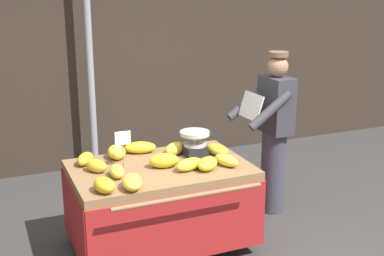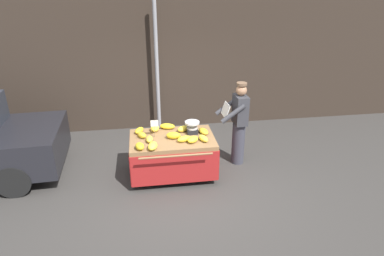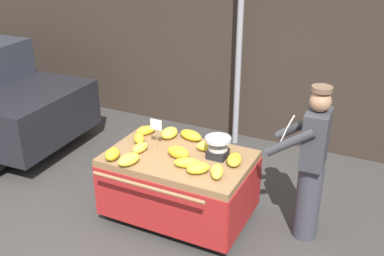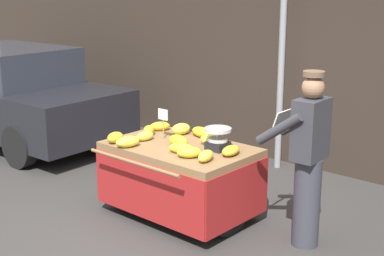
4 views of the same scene
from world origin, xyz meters
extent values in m
plane|color=#383533|center=(0.00, 0.00, 0.00)|extent=(60.00, 60.00, 0.00)
cube|color=#332821|center=(0.00, 2.99, 1.79)|extent=(16.00, 0.24, 3.58)
cylinder|color=gray|center=(-0.27, 2.59, 1.56)|extent=(0.09, 0.09, 3.12)
cube|color=olive|center=(-0.14, 0.46, 0.77)|extent=(1.56, 1.00, 0.08)
cylinder|color=black|center=(-0.84, 0.46, 0.38)|extent=(0.05, 0.76, 0.76)
cylinder|color=#B7B7BC|center=(-0.87, 0.46, 0.38)|extent=(0.01, 0.14, 0.14)
cylinder|color=black|center=(0.57, 0.46, 0.38)|extent=(0.05, 0.76, 0.76)
cylinder|color=#B7B7BC|center=(0.60, 0.46, 0.38)|extent=(0.01, 0.14, 0.14)
cylinder|color=#4C4742|center=(-0.14, 0.88, 0.36)|extent=(0.05, 0.05, 0.73)
cube|color=maroon|center=(-0.14, -0.05, 0.43)|extent=(1.56, 0.02, 0.60)
cube|color=maroon|center=(-0.14, 0.96, 0.43)|extent=(1.56, 0.02, 0.60)
cube|color=maroon|center=(-0.92, 0.46, 0.43)|extent=(0.02, 1.00, 0.60)
cube|color=maroon|center=(0.65, 0.46, 0.43)|extent=(0.02, 1.00, 0.60)
cylinder|color=olive|center=(-0.14, -0.23, 0.79)|extent=(1.25, 0.04, 0.04)
cube|color=black|center=(0.26, 0.60, 0.85)|extent=(0.20, 0.20, 0.09)
cylinder|color=#B7B7BC|center=(0.26, 0.60, 0.95)|extent=(0.02, 0.02, 0.11)
cylinder|color=#B7B7BC|center=(0.26, 0.60, 1.03)|extent=(0.28, 0.28, 0.04)
cylinder|color=#B7B7BC|center=(0.26, 0.60, 0.92)|extent=(0.21, 0.21, 0.03)
cylinder|color=#997A51|center=(-0.45, 0.52, 0.92)|extent=(0.01, 0.01, 0.22)
cube|color=white|center=(-0.45, 0.52, 1.09)|extent=(0.14, 0.01, 0.12)
ellipsoid|color=gold|center=(-0.69, 0.53, 0.87)|extent=(0.22, 0.24, 0.11)
ellipsoid|color=gold|center=(0.47, 0.55, 0.86)|extent=(0.22, 0.31, 0.09)
ellipsoid|color=yellow|center=(0.10, 0.69, 0.87)|extent=(0.28, 0.24, 0.12)
ellipsoid|color=yellow|center=(0.06, 0.26, 0.86)|extent=(0.30, 0.21, 0.11)
ellipsoid|color=yellow|center=(-0.44, 0.80, 0.87)|extent=(0.19, 0.26, 0.13)
ellipsoid|color=yellow|center=(-0.56, 0.34, 0.86)|extent=(0.13, 0.23, 0.10)
ellipsoid|color=gold|center=(-0.12, 0.41, 0.87)|extent=(0.29, 0.20, 0.13)
ellipsoid|color=yellow|center=(-0.51, 0.05, 0.87)|extent=(0.22, 0.30, 0.12)
ellipsoid|color=yellow|center=(0.41, 0.23, 0.86)|extent=(0.20, 0.29, 0.10)
ellipsoid|color=gold|center=(-0.73, 0.07, 0.87)|extent=(0.19, 0.25, 0.12)
ellipsoid|color=gold|center=(-0.74, 0.76, 0.86)|extent=(0.23, 0.27, 0.10)
ellipsoid|color=gold|center=(-0.19, 0.87, 0.87)|extent=(0.33, 0.22, 0.11)
ellipsoid|color=yellow|center=(0.21, 0.21, 0.86)|extent=(0.28, 0.28, 0.11)
cylinder|color=#383842|center=(1.24, 0.76, 0.44)|extent=(0.26, 0.26, 0.88)
cube|color=#333338|center=(1.24, 0.76, 1.17)|extent=(0.25, 0.39, 0.58)
sphere|color=#9E7051|center=(1.24, 0.76, 1.56)|extent=(0.21, 0.21, 0.21)
cylinder|color=brown|center=(1.24, 0.76, 1.69)|extent=(0.20, 0.20, 0.05)
cylinder|color=#333338|center=(1.04, 0.55, 1.18)|extent=(0.48, 0.11, 0.37)
cylinder|color=#333338|center=(1.02, 0.97, 1.18)|extent=(0.48, 0.11, 0.37)
cube|color=silver|center=(0.94, 0.75, 1.19)|extent=(0.11, 0.34, 0.25)
cylinder|color=black|center=(-3.00, 1.76, 0.30)|extent=(0.61, 0.21, 0.60)
cylinder|color=black|center=(-2.93, 0.20, 0.30)|extent=(0.61, 0.21, 0.60)
camera|label=1|loc=(-1.57, -3.65, 2.42)|focal=48.53mm
camera|label=2|loc=(-0.61, -5.10, 3.47)|focal=31.03mm
camera|label=3|loc=(1.88, -3.35, 3.09)|focal=41.76mm
camera|label=4|loc=(3.71, -3.68, 2.48)|focal=51.69mm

